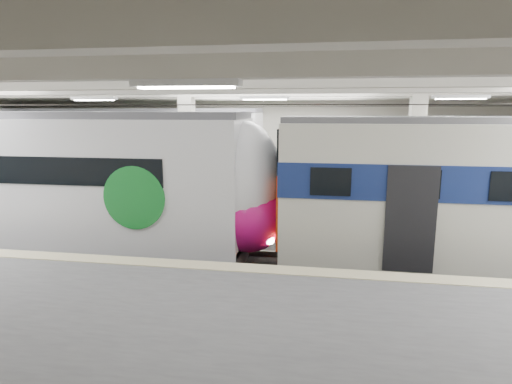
# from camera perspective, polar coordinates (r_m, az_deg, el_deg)

# --- Properties ---
(station_hall) EXTENTS (36.00, 24.00, 5.75)m
(station_hall) POSITION_cam_1_polar(r_m,az_deg,el_deg) (10.64, -1.69, 3.78)
(station_hall) COLOR black
(station_hall) RESTS_ON ground
(modern_emu) EXTENTS (13.98, 2.89, 4.50)m
(modern_emu) POSITION_cam_1_polar(r_m,az_deg,el_deg) (14.39, -21.87, 0.73)
(modern_emu) COLOR silver
(modern_emu) RESTS_ON ground
(far_train) EXTENTS (14.62, 3.56, 4.61)m
(far_train) POSITION_cam_1_polar(r_m,az_deg,el_deg) (20.37, -20.27, 4.12)
(far_train) COLOR silver
(far_train) RESTS_ON ground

